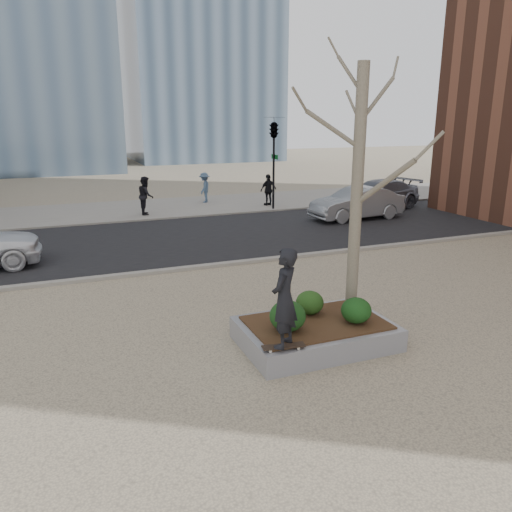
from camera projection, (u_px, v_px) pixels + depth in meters
name	position (u px, v px, depth m)	size (l,w,h in m)	color
ground	(270.00, 352.00, 9.82)	(120.00, 120.00, 0.00)	tan
street	(165.00, 240.00, 18.76)	(60.00, 8.00, 0.02)	black
far_sidewalk	(136.00, 209.00, 25.01)	(60.00, 6.00, 0.02)	gray
planter	(316.00, 334.00, 10.12)	(3.00, 2.00, 0.45)	gray
planter_mulch	(316.00, 323.00, 10.05)	(2.70, 1.70, 0.04)	#382314
sycamore_tree	(359.00, 153.00, 9.79)	(2.80, 2.80, 6.60)	gray
shrub_left	(288.00, 316.00, 9.55)	(0.70, 0.70, 0.60)	#113714
shrub_middle	(310.00, 303.00, 10.39)	(0.58, 0.58, 0.49)	#193D13
shrub_right	(356.00, 310.00, 9.94)	(0.61, 0.61, 0.51)	#143F14
skateboard	(284.00, 347.00, 8.92)	(0.78, 0.20, 0.07)	black
skateboarder	(284.00, 298.00, 8.67)	(0.66, 0.43, 1.80)	black
car_silver	(357.00, 203.00, 22.48)	(1.51, 4.33, 1.43)	gray
car_third	(377.00, 195.00, 24.86)	(2.01, 4.95, 1.44)	slate
pedestrian_a	(146.00, 195.00, 23.48)	(0.87, 0.68, 1.79)	black
pedestrian_b	(205.00, 188.00, 26.85)	(1.04, 0.60, 1.60)	#465F7E
pedestrian_c	(268.00, 190.00, 25.96)	(0.95, 0.39, 1.62)	black
traffic_light_far	(274.00, 164.00, 24.60)	(0.60, 2.48, 4.50)	black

